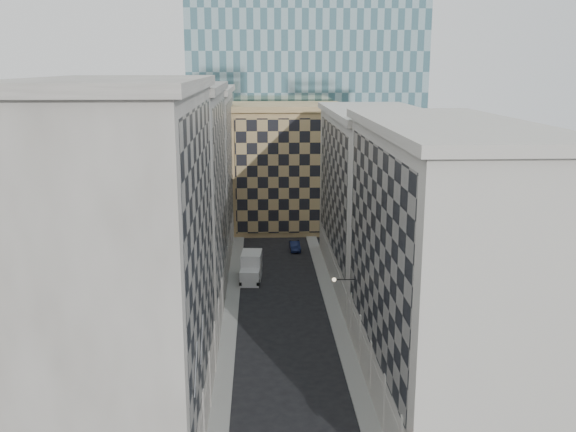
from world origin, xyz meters
name	(u,v)px	position (x,y,z in m)	size (l,w,h in m)	color
sidewalk_west	(230,321)	(-5.25, 30.00, 0.07)	(1.50, 100.00, 0.15)	gray
sidewalk_east	(337,319)	(5.25, 30.00, 0.07)	(1.50, 100.00, 0.15)	gray
bldg_left_a	(126,266)	(-10.88, 11.00, 11.82)	(10.80, 22.80, 23.70)	gray
bldg_left_b	(171,202)	(-10.88, 33.00, 11.32)	(10.80, 22.80, 22.70)	gray
bldg_left_c	(193,171)	(-10.88, 55.00, 10.83)	(10.80, 22.80, 21.70)	gray
bldg_right_a	(441,265)	(10.88, 15.00, 10.32)	(10.80, 26.80, 20.70)	beige
bldg_right_b	(375,197)	(10.89, 42.00, 9.85)	(10.80, 28.80, 19.70)	beige
tan_block	(287,166)	(2.00, 67.90, 9.44)	(16.80, 14.80, 18.80)	#A58857
church_tower	(271,50)	(0.00, 82.00, 26.95)	(7.20, 7.20, 51.50)	#2F2924
flagpoles_left	(199,353)	(-5.90, 6.00, 8.00)	(0.10, 6.33, 2.33)	gray
bracket_lamp	(336,280)	(4.38, 24.00, 6.20)	(1.98, 0.36, 0.36)	black
box_truck	(251,268)	(-3.28, 42.58, 1.34)	(2.68, 5.75, 3.07)	silver
dark_car	(295,246)	(2.48, 54.29, 0.62)	(1.31, 3.76, 1.24)	#0E1636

